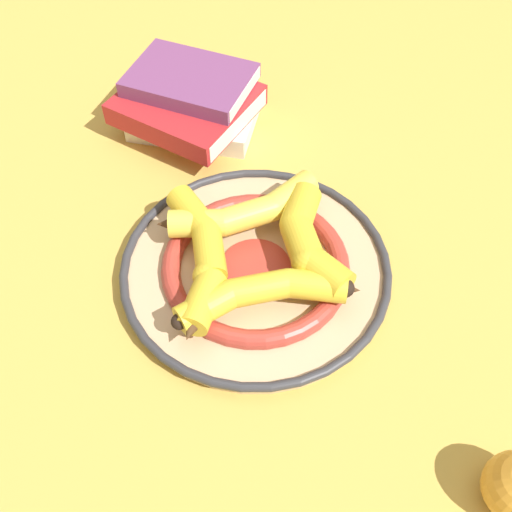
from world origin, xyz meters
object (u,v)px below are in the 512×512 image
(banana_c, at_px, (308,238))
(book_stack, at_px, (191,103))
(banana_a, at_px, (202,257))
(decorative_bowl, at_px, (256,267))
(banana_d, at_px, (265,293))
(banana_b, at_px, (243,212))

(banana_c, xyz_separation_m, book_stack, (0.20, 0.22, -0.01))
(banana_a, height_order, book_stack, book_stack)
(decorative_bowl, bearing_deg, banana_d, -154.16)
(banana_b, xyz_separation_m, banana_c, (-0.02, -0.08, 0.00))
(banana_a, relative_size, banana_d, 1.06)
(banana_a, bearing_deg, banana_c, -86.53)
(banana_b, bearing_deg, decorative_bowl, -96.91)
(banana_a, distance_m, banana_b, 0.08)
(book_stack, bearing_deg, banana_c, -37.54)
(banana_c, relative_size, book_stack, 0.78)
(banana_a, relative_size, banana_c, 1.25)
(banana_d, bearing_deg, banana_a, -47.17)
(decorative_bowl, distance_m, banana_c, 0.07)
(banana_b, height_order, banana_c, banana_c)
(decorative_bowl, distance_m, book_stack, 0.28)
(banana_a, xyz_separation_m, book_stack, (0.26, 0.11, -0.00))
(banana_b, relative_size, book_stack, 0.85)
(banana_d, height_order, book_stack, book_stack)
(banana_c, bearing_deg, decorative_bowl, -90.15)
(decorative_bowl, bearing_deg, banana_c, -59.61)
(banana_c, xyz_separation_m, banana_d, (-0.08, 0.03, -0.00))
(banana_a, xyz_separation_m, banana_b, (0.08, -0.02, -0.00))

